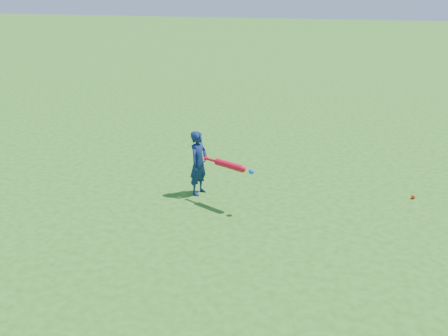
% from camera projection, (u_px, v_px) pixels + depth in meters
% --- Properties ---
extents(ground, '(80.00, 80.00, 0.00)m').
position_uv_depth(ground, '(206.00, 189.00, 7.76)').
color(ground, '#236317').
rests_on(ground, ground).
extents(child, '(0.32, 0.41, 0.98)m').
position_uv_depth(child, '(199.00, 163.00, 7.42)').
color(child, '#101F4F').
rests_on(child, ground).
extents(ground_ball_red, '(0.06, 0.06, 0.06)m').
position_uv_depth(ground_ball_red, '(413.00, 197.00, 7.39)').
color(ground_ball_red, red).
rests_on(ground_ball_red, ground).
extents(bat_swing, '(0.81, 0.44, 0.10)m').
position_uv_depth(bat_swing, '(231.00, 166.00, 6.91)').
color(bat_swing, red).
rests_on(bat_swing, ground).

